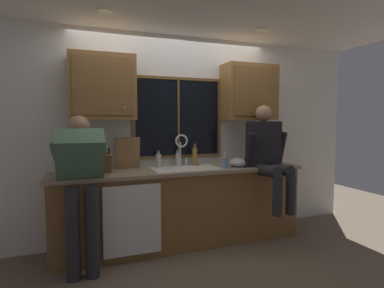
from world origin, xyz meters
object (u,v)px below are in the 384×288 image
Objects in this scene: bottle_green_glass at (178,159)px; bottle_tall_clear at (158,160)px; bottle_amber_small at (195,156)px; person_sitting_on_counter at (268,152)px; mixing_bowl at (238,162)px; cutting_board at (128,153)px; person_standing at (81,176)px; knife_block at (105,163)px; soap_dispenser at (225,163)px.

bottle_green_glass is 0.26m from bottle_tall_clear.
bottle_green_glass is 0.73× the size of bottle_amber_small.
mixing_bowl is (-0.31, 0.18, -0.13)m from person_sitting_on_counter.
person_sitting_on_counter is at bearing -30.01° from mixing_bowl.
person_sitting_on_counter is 1.12m from bottle_green_glass.
bottle_tall_clear is at bearing -4.82° from cutting_board.
bottle_amber_small is at bearing 19.22° from person_standing.
person_sitting_on_counter is at bearing -9.10° from knife_block.
bottle_tall_clear is at bearing -169.98° from bottle_green_glass.
cutting_board is at bearing 177.36° from bottle_amber_small.
person_sitting_on_counter is 5.96× the size of bottle_green_glass.
bottle_tall_clear is (-0.72, 0.35, 0.02)m from soap_dispenser.
person_standing is 1.86m from mixing_bowl.
person_standing is at bearing -175.37° from soap_dispenser.
person_standing is 1.46m from bottle_amber_small.
mixing_bowl is at bearing 6.65° from person_standing.
knife_block is 0.65m from bottle_tall_clear.
cutting_board is (0.27, 0.18, 0.08)m from knife_block.
soap_dispenser is 0.81m from bottle_tall_clear.
knife_block is at bearing 170.90° from person_sitting_on_counter.
person_standing reaches higher than mixing_bowl.
bottle_green_glass is at bearing 1.37° from cutting_board.
bottle_amber_small is (0.21, -0.05, 0.03)m from bottle_green_glass.
mixing_bowl is at bearing -12.97° from cutting_board.
person_sitting_on_counter is 5.87× the size of bottle_tall_clear.
person_standing is at bearing -173.35° from mixing_bowl.
bottle_green_glass is at bearing 24.63° from person_standing.
person_sitting_on_counter is 1.92m from knife_block.
knife_block is 1.59m from mixing_bowl.
knife_block is at bearing -167.88° from bottle_green_glass.
bottle_tall_clear is 0.74× the size of bottle_amber_small.
person_sitting_on_counter reaches higher than knife_block.
cutting_board is 1.32× the size of bottle_amber_small.
cutting_board reaches higher than knife_block.
knife_block is at bearing -146.95° from cutting_board.
cutting_board is 0.38m from bottle_tall_clear.
mixing_bowl is 0.98m from bottle_tall_clear.
bottle_tall_clear is at bearing 12.96° from knife_block.
person_sitting_on_counter reaches higher than bottle_tall_clear.
knife_block is 0.33m from cutting_board.
person_standing is 1.03m from bottle_tall_clear.
person_standing reaches higher than bottle_green_glass.
cutting_board is 1.35m from mixing_bowl.
knife_block is 1.76× the size of soap_dispenser.
cutting_board is 1.81× the size of bottle_green_glass.
bottle_amber_small reaches higher than bottle_tall_clear.
person_standing is at bearing -127.88° from knife_block.
knife_block is 1.38m from soap_dispenser.
soap_dispenser is (-0.22, -0.08, 0.02)m from mixing_bowl.
cutting_board reaches higher than bottle_tall_clear.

